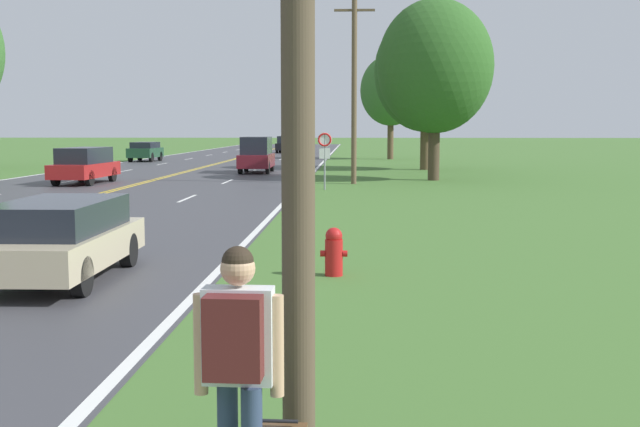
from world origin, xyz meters
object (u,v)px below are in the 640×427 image
fire_hydrant (334,251)px  tree_left_verge (435,67)px  car_dark_green_hatchback_distant (145,151)px  car_black_hatchback_horizon (287,144)px  traffic_sign (325,147)px  tree_right_cluster (391,91)px  car_red_van_mid_far (85,164)px  tree_mid_treeline (426,72)px  car_maroon_van_receding (256,154)px  hitchhiker_person (238,351)px  car_champagne_hatchback_approaching (59,237)px

fire_hydrant → tree_left_verge: tree_left_verge is taller
car_dark_green_hatchback_distant → car_black_hatchback_horizon: (8.91, 20.60, 0.10)m
fire_hydrant → traffic_sign: bearing=92.7°
tree_right_cluster → car_red_van_mid_far: bearing=-117.2°
tree_left_verge → car_dark_green_hatchback_distant: tree_left_verge is taller
tree_mid_treeline → car_maroon_van_receding: (-9.76, -3.85, -4.79)m
tree_mid_treeline → tree_right_cluster: (-1.42, 16.13, -0.36)m
fire_hydrant → car_red_van_mid_far: car_red_van_mid_far is taller
traffic_sign → car_maroon_van_receding: bearing=109.4°
hitchhiker_person → fire_hydrant: 8.50m
tree_left_verge → car_dark_green_hatchback_distant: (-19.53, 20.74, -4.61)m
car_red_van_mid_far → car_maroon_van_receding: (6.65, 9.15, 0.17)m
tree_left_verge → car_red_van_mid_far: bearing=-168.8°
tree_left_verge → fire_hydrant: bearing=-99.2°
hitchhiker_person → car_maroon_van_receding: bearing=9.0°
tree_right_cluster → car_dark_green_hatchback_distant: 19.83m
tree_left_verge → car_champagne_hatchback_approaching: (-8.64, -25.89, -4.69)m
tree_left_verge → car_black_hatchback_horizon: 42.92m
fire_hydrant → car_dark_green_hatchback_distant: car_dark_green_hatchback_distant is taller
tree_left_verge → car_dark_green_hatchback_distant: size_ratio=2.32×
tree_mid_treeline → tree_left_verge: bearing=-92.5°
car_black_hatchback_horizon → tree_mid_treeline: bearing=21.7°
tree_right_cluster → car_dark_green_hatchback_distant: size_ratio=2.24×
tree_right_cluster → car_dark_green_hatchback_distant: tree_right_cluster is taller
hitchhiker_person → car_maroon_van_receding: size_ratio=0.42×
traffic_sign → car_maroon_van_receding: 12.98m
tree_right_cluster → hitchhiker_person: bearing=-93.4°
fire_hydrant → car_dark_green_hatchback_distant: size_ratio=0.22×
car_maroon_van_receding → car_black_hatchback_horizon: (-1.30, 35.36, -0.14)m
tree_right_cluster → car_champagne_hatchback_approaching: (-7.66, -51.85, -4.75)m
traffic_sign → car_maroon_van_receding: size_ratio=0.55×
hitchhiker_person → car_black_hatchback_horizon: 75.33m
tree_right_cluster → car_dark_green_hatchback_distant: (-18.55, -5.21, -4.67)m
car_black_hatchback_horizon → traffic_sign: bearing=9.1°
hitchhiker_person → car_black_hatchback_horizon: bearing=6.8°
fire_hydrant → car_dark_green_hatchback_distant: bearing=108.5°
car_black_hatchback_horizon → car_champagne_hatchback_approaching: bearing=4.1°
fire_hydrant → car_champagne_hatchback_approaching: 4.58m
car_champagne_hatchback_approaching → tree_right_cluster: bearing=170.9°
traffic_sign → car_dark_green_hatchback_distant: traffic_sign is taller
car_champagne_hatchback_approaching → traffic_sign: bearing=168.8°
tree_right_cluster → car_dark_green_hatchback_distant: bearing=-164.3°
car_champagne_hatchback_approaching → car_maroon_van_receding: size_ratio=1.01×
hitchhiker_person → traffic_sign: size_ratio=0.75×
tree_mid_treeline → car_champagne_hatchback_approaching: size_ratio=2.22×
traffic_sign → tree_right_cluster: size_ratio=0.28×
fire_hydrant → car_black_hatchback_horizon: 66.94m
traffic_sign → tree_mid_treeline: (5.45, 16.07, 4.07)m
car_dark_green_hatchback_distant → car_black_hatchback_horizon: car_black_hatchback_horizon is taller
car_red_van_mid_far → car_dark_green_hatchback_distant: size_ratio=1.28×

